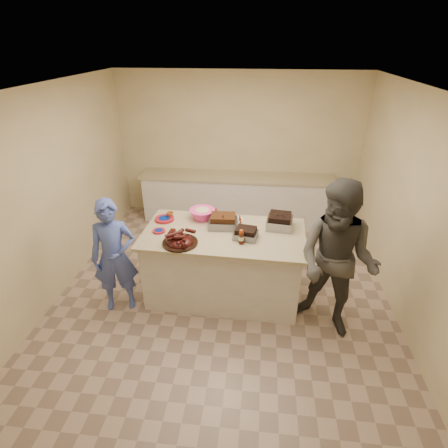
# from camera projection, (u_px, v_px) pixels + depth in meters

# --- Properties ---
(room) EXTENTS (4.50, 5.00, 2.70)m
(room) POSITION_uv_depth(u_px,v_px,m) (224.00, 289.00, 4.98)
(room) COLOR beige
(room) RESTS_ON ground
(back_counter) EXTENTS (3.60, 0.64, 0.90)m
(back_counter) POSITION_uv_depth(u_px,v_px,m) (236.00, 198.00, 6.70)
(back_counter) COLOR silver
(back_counter) RESTS_ON ground
(island) EXTENTS (2.10, 1.16, 0.98)m
(island) POSITION_uv_depth(u_px,v_px,m) (224.00, 293.00, 4.90)
(island) COLOR silver
(island) RESTS_ON ground
(rib_platter) EXTENTS (0.53, 0.53, 0.17)m
(rib_platter) POSITION_uv_depth(u_px,v_px,m) (180.00, 243.00, 4.21)
(rib_platter) COLOR #43100D
(rib_platter) RESTS_ON island
(pulled_pork_tray) EXTENTS (0.38, 0.30, 0.11)m
(pulled_pork_tray) POSITION_uv_depth(u_px,v_px,m) (223.00, 227.00, 4.58)
(pulled_pork_tray) COLOR #47230F
(pulled_pork_tray) RESTS_ON island
(brisket_tray) EXTENTS (0.32, 0.28, 0.08)m
(brisket_tray) POSITION_uv_depth(u_px,v_px,m) (246.00, 238.00, 4.33)
(brisket_tray) COLOR black
(brisket_tray) RESTS_ON island
(roasting_pan) EXTENTS (0.36, 0.36, 0.13)m
(roasting_pan) POSITION_uv_depth(u_px,v_px,m) (279.00, 227.00, 4.57)
(roasting_pan) COLOR gray
(roasting_pan) RESTS_ON island
(coleslaw_bowl) EXTENTS (0.36, 0.36, 0.24)m
(coleslaw_bowl) POSITION_uv_depth(u_px,v_px,m) (202.00, 219.00, 4.78)
(coleslaw_bowl) COLOR #F73E9B
(coleslaw_bowl) RESTS_ON island
(sausage_plate) EXTENTS (0.31, 0.31, 0.05)m
(sausage_plate) POSITION_uv_depth(u_px,v_px,m) (233.00, 220.00, 4.74)
(sausage_plate) COLOR silver
(sausage_plate) RESTS_ON island
(mac_cheese_dish) EXTENTS (0.34, 0.27, 0.08)m
(mac_cheese_dish) POSITION_uv_depth(u_px,v_px,m) (279.00, 227.00, 4.57)
(mac_cheese_dish) COLOR gold
(mac_cheese_dish) RESTS_ON island
(bbq_bottle_a) EXTENTS (0.06, 0.06, 0.19)m
(bbq_bottle_a) POSITION_uv_depth(u_px,v_px,m) (241.00, 243.00, 4.21)
(bbq_bottle_a) COLOR #3E1609
(bbq_bottle_a) RESTS_ON island
(bbq_bottle_b) EXTENTS (0.06, 0.06, 0.17)m
(bbq_bottle_b) POSITION_uv_depth(u_px,v_px,m) (241.00, 243.00, 4.23)
(bbq_bottle_b) COLOR #3E1609
(bbq_bottle_b) RESTS_ON island
(mustard_bottle) EXTENTS (0.04, 0.04, 0.11)m
(mustard_bottle) POSITION_uv_depth(u_px,v_px,m) (216.00, 228.00, 4.56)
(mustard_bottle) COLOR #E3B200
(mustard_bottle) RESTS_ON island
(sauce_bowl) EXTENTS (0.12, 0.04, 0.12)m
(sauce_bowl) POSITION_uv_depth(u_px,v_px,m) (219.00, 227.00, 4.58)
(sauce_bowl) COLOR silver
(sauce_bowl) RESTS_ON island
(plate_stack_large) EXTENTS (0.27, 0.27, 0.03)m
(plate_stack_large) POSITION_uv_depth(u_px,v_px,m) (165.00, 220.00, 4.75)
(plate_stack_large) COLOR maroon
(plate_stack_large) RESTS_ON island
(plate_stack_small) EXTENTS (0.17, 0.17, 0.02)m
(plate_stack_small) POSITION_uv_depth(u_px,v_px,m) (159.00, 232.00, 4.47)
(plate_stack_small) COLOR maroon
(plate_stack_small) RESTS_ON island
(plastic_cup) EXTENTS (0.10, 0.09, 0.10)m
(plastic_cup) POSITION_uv_depth(u_px,v_px,m) (170.00, 218.00, 4.80)
(plastic_cup) COLOR #A25221
(plastic_cup) RESTS_ON island
(basket_stack) EXTENTS (0.23, 0.19, 0.10)m
(basket_stack) POSITION_uv_depth(u_px,v_px,m) (208.00, 216.00, 4.86)
(basket_stack) COLOR maroon
(basket_stack) RESTS_ON island
(guest_blue) EXTENTS (0.96, 1.63, 0.37)m
(guest_blue) POSITION_uv_depth(u_px,v_px,m) (123.00, 304.00, 4.70)
(guest_blue) COLOR #4B62BF
(guest_blue) RESTS_ON ground
(guest_gray) EXTENTS (1.77, 2.12, 0.72)m
(guest_gray) POSITION_uv_depth(u_px,v_px,m) (325.00, 325.00, 4.35)
(guest_gray) COLOR #4D4C46
(guest_gray) RESTS_ON ground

